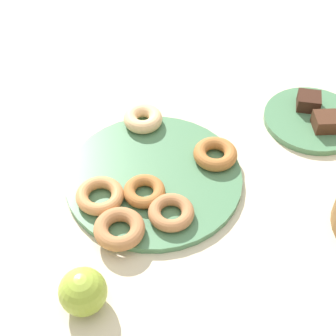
{
  "coord_description": "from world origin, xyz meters",
  "views": [
    {
      "loc": [
        0.64,
        0.23,
        0.76
      ],
      "look_at": [
        0.0,
        0.03,
        0.04
      ],
      "focal_mm": 54.21,
      "sensor_mm": 36.0,
      "label": 1
    }
  ],
  "objects_px": {
    "donut_plate": "(154,177)",
    "donut_2": "(171,212)",
    "donut_4": "(215,154)",
    "apple": "(83,292)",
    "donut_1": "(100,196)",
    "donut_0": "(143,119)",
    "brownie_far": "(326,122)",
    "donut_3": "(119,229)",
    "donut_5": "(145,191)",
    "cake_plate": "(312,120)",
    "brownie_near": "(309,101)"
  },
  "relations": [
    {
      "from": "donut_plate",
      "to": "donut_5",
      "type": "relative_size",
      "value": 4.39
    },
    {
      "from": "donut_2",
      "to": "brownie_near",
      "type": "xyz_separation_m",
      "value": [
        -0.39,
        0.2,
        0.0
      ]
    },
    {
      "from": "donut_4",
      "to": "donut_3",
      "type": "bearing_deg",
      "value": -26.93
    },
    {
      "from": "donut_2",
      "to": "apple",
      "type": "distance_m",
      "value": 0.22
    },
    {
      "from": "brownie_near",
      "to": "brownie_far",
      "type": "distance_m",
      "value": 0.07
    },
    {
      "from": "donut_2",
      "to": "donut_0",
      "type": "bearing_deg",
      "value": -149.34
    },
    {
      "from": "apple",
      "to": "brownie_far",
      "type": "bearing_deg",
      "value": 148.36
    },
    {
      "from": "donut_5",
      "to": "brownie_far",
      "type": "relative_size",
      "value": 1.59
    },
    {
      "from": "donut_4",
      "to": "donut_5",
      "type": "relative_size",
      "value": 1.12
    },
    {
      "from": "donut_plate",
      "to": "cake_plate",
      "type": "xyz_separation_m",
      "value": [
        -0.27,
        0.28,
        0.0
      ]
    },
    {
      "from": "donut_3",
      "to": "brownie_far",
      "type": "distance_m",
      "value": 0.51
    },
    {
      "from": "donut_5",
      "to": "cake_plate",
      "type": "height_order",
      "value": "donut_5"
    },
    {
      "from": "donut_5",
      "to": "brownie_far",
      "type": "bearing_deg",
      "value": 133.97
    },
    {
      "from": "donut_4",
      "to": "donut_5",
      "type": "distance_m",
      "value": 0.17
    },
    {
      "from": "donut_0",
      "to": "donut_5",
      "type": "xyz_separation_m",
      "value": [
        0.19,
        0.07,
        -0.0
      ]
    },
    {
      "from": "donut_0",
      "to": "brownie_far",
      "type": "distance_m",
      "value": 0.39
    },
    {
      "from": "brownie_near",
      "to": "donut_0",
      "type": "bearing_deg",
      "value": -63.84
    },
    {
      "from": "donut_5",
      "to": "donut_2",
      "type": "bearing_deg",
      "value": 61.95
    },
    {
      "from": "donut_0",
      "to": "donut_1",
      "type": "relative_size",
      "value": 0.93
    },
    {
      "from": "apple",
      "to": "donut_4",
      "type": "bearing_deg",
      "value": 161.41
    },
    {
      "from": "donut_plate",
      "to": "brownie_far",
      "type": "relative_size",
      "value": 7.0
    },
    {
      "from": "donut_3",
      "to": "apple",
      "type": "height_order",
      "value": "apple"
    },
    {
      "from": "donut_4",
      "to": "brownie_near",
      "type": "xyz_separation_m",
      "value": [
        -0.22,
        0.16,
        0.0
      ]
    },
    {
      "from": "donut_2",
      "to": "cake_plate",
      "type": "distance_m",
      "value": 0.42
    },
    {
      "from": "donut_plate",
      "to": "donut_2",
      "type": "distance_m",
      "value": 0.11
    },
    {
      "from": "donut_1",
      "to": "cake_plate",
      "type": "height_order",
      "value": "donut_1"
    },
    {
      "from": "donut_1",
      "to": "apple",
      "type": "distance_m",
      "value": 0.21
    },
    {
      "from": "donut_5",
      "to": "cake_plate",
      "type": "relative_size",
      "value": 0.37
    },
    {
      "from": "donut_1",
      "to": "brownie_near",
      "type": "relative_size",
      "value": 1.81
    },
    {
      "from": "donut_3",
      "to": "brownie_near",
      "type": "distance_m",
      "value": 0.53
    },
    {
      "from": "donut_5",
      "to": "brownie_far",
      "type": "height_order",
      "value": "brownie_far"
    },
    {
      "from": "donut_3",
      "to": "cake_plate",
      "type": "xyz_separation_m",
      "value": [
        -0.42,
        0.3,
        -0.02
      ]
    },
    {
      "from": "apple",
      "to": "donut_2",
      "type": "bearing_deg",
      "value": 157.56
    },
    {
      "from": "donut_1",
      "to": "donut_0",
      "type": "bearing_deg",
      "value": 178.38
    },
    {
      "from": "donut_0",
      "to": "brownie_near",
      "type": "distance_m",
      "value": 0.38
    },
    {
      "from": "brownie_near",
      "to": "donut_4",
      "type": "bearing_deg",
      "value": -36.1
    },
    {
      "from": "donut_plate",
      "to": "brownie_far",
      "type": "distance_m",
      "value": 0.39
    },
    {
      "from": "donut_0",
      "to": "donut_5",
      "type": "height_order",
      "value": "donut_0"
    },
    {
      "from": "donut_3",
      "to": "apple",
      "type": "bearing_deg",
      "value": -2.85
    },
    {
      "from": "donut_0",
      "to": "donut_5",
      "type": "bearing_deg",
      "value": 20.15
    },
    {
      "from": "donut_3",
      "to": "donut_4",
      "type": "distance_m",
      "value": 0.26
    },
    {
      "from": "donut_5",
      "to": "donut_0",
      "type": "bearing_deg",
      "value": -159.85
    },
    {
      "from": "donut_1",
      "to": "donut_5",
      "type": "xyz_separation_m",
      "value": [
        -0.04,
        0.08,
        -0.0
      ]
    },
    {
      "from": "cake_plate",
      "to": "apple",
      "type": "distance_m",
      "value": 0.64
    },
    {
      "from": "cake_plate",
      "to": "brownie_far",
      "type": "bearing_deg",
      "value": 45.0
    },
    {
      "from": "donut_0",
      "to": "donut_3",
      "type": "relative_size",
      "value": 0.92
    },
    {
      "from": "donut_4",
      "to": "cake_plate",
      "type": "distance_m",
      "value": 0.26
    },
    {
      "from": "donut_plate",
      "to": "donut_4",
      "type": "xyz_separation_m",
      "value": [
        -0.08,
        0.11,
        0.02
      ]
    },
    {
      "from": "brownie_far",
      "to": "apple",
      "type": "distance_m",
      "value": 0.63
    },
    {
      "from": "donut_2",
      "to": "apple",
      "type": "relative_size",
      "value": 1.09
    }
  ]
}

